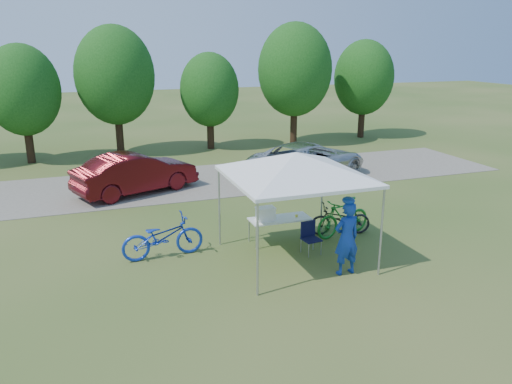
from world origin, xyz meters
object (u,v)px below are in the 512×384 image
bike_dark (340,219)px  bike_green (343,217)px  cyclist (347,238)px  cooler (266,214)px  sedan (136,173)px  bike_blue (163,237)px  folding_table (280,220)px  minivan (308,160)px  folding_chair (310,235)px

bike_dark → bike_green: bearing=25.4°
cyclist → bike_green: (1.13, 2.16, -0.34)m
cooler → sedan: sedan is taller
bike_green → sedan: bearing=-153.6°
cyclist → bike_blue: bearing=-36.3°
bike_green → bike_dark: bike_green is taller
folding_table → bike_dark: 1.82m
bike_blue → minivan: (6.78, 5.89, 0.20)m
bike_dark → sedan: 7.86m
folding_chair → cooler: (-0.86, 0.94, 0.37)m
cooler → minivan: size_ratio=0.09×
cooler → bike_blue: (-2.74, 0.03, -0.32)m
folding_chair → cyclist: 1.48m
folding_table → bike_dark: bearing=-2.3°
cooler → sedan: (-2.71, 6.04, -0.11)m
folding_chair → minivan: 7.56m
bike_green → bike_blue: bearing=-104.6°
cooler → bike_blue: bearing=179.4°
folding_table → folding_chair: bearing=-64.3°
bike_blue → bike_dark: bearing=-94.8°
bike_blue → minivan: minivan is taller
folding_table → bike_blue: bearing=179.5°
cooler → bike_green: 2.28m
folding_chair → minivan: size_ratio=0.16×
bike_blue → bike_green: 4.99m
cooler → bike_green: bike_green is taller
minivan → cooler: bearing=124.6°
folding_table → cyclist: cyclist is taller
folding_chair → bike_green: bearing=21.7°
bike_dark → minivan: minivan is taller
folding_chair → bike_blue: bike_blue is taller
folding_table → bike_dark: (1.81, -0.07, -0.18)m
bike_blue → bike_dark: size_ratio=1.20×
folding_table → bike_green: (1.84, -0.18, -0.09)m
sedan → bike_dark: bearing=-162.8°
bike_green → bike_dark: bearing=-179.6°
cooler → minivan: 7.16m
folding_table → bike_blue: 3.15m
folding_chair → bike_blue: bearing=158.0°
cyclist → minivan: 8.75m
folding_table → bike_green: bike_green is taller
cyclist → folding_chair: bearing=-84.4°
bike_green → bike_dark: (-0.02, 0.11, -0.09)m
sedan → folding_table: bearing=-174.3°
folding_chair → cooler: bearing=125.7°
folding_table → sedan: 6.80m
minivan → sedan: 6.75m
folding_chair → bike_blue: size_ratio=0.40×
folding_chair → folding_table: bearing=108.7°
bike_blue → cooler: bearing=-94.2°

